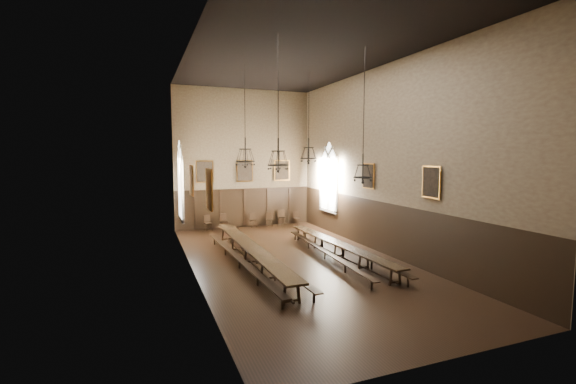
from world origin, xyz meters
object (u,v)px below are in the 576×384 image
table_left (251,255)px  bench_left_inner (267,259)px  bench_right_inner (325,254)px  bench_right_outer (344,250)px  chandelier_front_right (363,167)px  chair_2 (224,225)px  chair_5 (269,222)px  chandelier_front_left (278,156)px  chandelier_back_left (245,155)px  bench_left_outer (239,262)px  table_right (339,250)px  chandelier_back_right (309,153)px  chair_7 (297,220)px  chair_4 (253,223)px  chair_1 (208,226)px  chair_6 (282,221)px

table_left → bench_left_inner: size_ratio=1.08×
bench_right_inner → bench_right_outer: bench_right_outer is taller
table_left → chandelier_front_right: 6.10m
bench_left_inner → bench_right_inner: bearing=-1.2°
bench_right_outer → chair_2: (-3.95, 8.47, 0.02)m
chair_5 → chandelier_front_left: 12.42m
bench_right_outer → chandelier_back_left: (-4.12, 2.32, 4.45)m
bench_left_outer → chandelier_front_left: (0.89, -2.45, 4.46)m
bench_left_inner → chandelier_back_left: bearing=96.1°
chair_2 → bench_left_outer: bearing=-105.8°
table_right → bench_right_outer: (0.36, 0.17, -0.07)m
table_right → chair_2: chair_2 is taller
bench_right_inner → chandelier_front_right: 4.57m
chandelier_front_right → chair_2: bearing=108.0°
chandelier_back_right → bench_right_outer: bearing=-75.0°
chair_5 → chair_7: size_ratio=1.07×
chair_4 → chair_5: size_ratio=0.99×
table_left → chair_1: size_ratio=11.35×
table_left → bench_right_inner: bearing=-7.1°
table_right → chandelier_back_right: size_ratio=1.97×
table_left → chandelier_back_right: size_ratio=2.35×
table_right → chair_2: 9.36m
bench_right_inner → chandelier_back_left: chandelier_back_left is taller
bench_left_inner → chair_1: (-1.09, 8.66, -0.00)m
table_left → table_right: table_left is taller
bench_left_inner → chandelier_back_right: 6.19m
chair_1 → chair_5: bearing=-14.8°
chair_7 → chandelier_front_right: size_ratio=0.16×
bench_right_inner → chair_7: chair_7 is taller
table_right → chandelier_front_right: bearing=-92.8°
bench_left_inner → chair_5: size_ratio=10.80×
chair_1 → chandelier_front_left: size_ratio=0.20×
chandelier_front_right → chair_1: bearing=112.5°
table_left → chandelier_front_left: (0.28, -2.85, 4.33)m
bench_right_inner → chandelier_front_left: chandelier_front_left is taller
bench_right_inner → table_right: bearing=0.3°
bench_left_outer → chandelier_front_right: chandelier_front_right is taller
bench_right_outer → chandelier_back_left: bearing=150.6°
chair_6 → chandelier_front_right: (-0.46, -10.82, 3.96)m
table_right → chair_7: bearing=80.5°
chair_5 → chandelier_front_right: size_ratio=0.18×
chandelier_front_right → bench_left_outer: bearing=155.4°
chair_7 → chandelier_back_left: chandelier_back_left is taller
chair_5 → chandelier_back_left: 8.28m
chandelier_back_left → table_right: bearing=-33.5°
table_left → chandelier_front_left: bearing=-84.4°
chair_2 → chandelier_back_right: size_ratio=0.22×
chair_2 → chandelier_front_left: (-0.24, -11.07, 4.44)m
chair_6 → chair_7: (1.10, 0.00, -0.05)m
chair_4 → chandelier_front_left: size_ratio=0.19×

